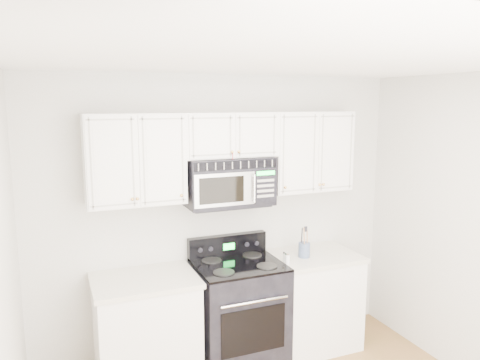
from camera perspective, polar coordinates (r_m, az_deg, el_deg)
room at (r=2.90m, az=9.96°, el=-12.11°), size 3.51×3.51×2.61m
base_cabinet_left at (r=4.24m, az=-11.34°, el=-17.84°), size 0.86×0.65×0.92m
base_cabinet_right at (r=4.76m, az=8.60°, el=-14.58°), size 0.86×0.65×0.92m
range at (r=4.41m, az=-0.18°, el=-15.65°), size 0.77×0.70×1.12m
upper_cabinets at (r=4.15m, az=-1.49°, el=3.61°), size 2.44×0.37×0.75m
microwave at (r=4.15m, az=-1.40°, el=-0.15°), size 0.77×0.44×0.43m
utensil_crock at (r=4.47m, az=7.83°, el=-8.39°), size 0.11×0.11×0.29m
shaker_salt at (r=4.26m, az=5.81°, el=-9.49°), size 0.05×0.05×0.11m
shaker_pepper at (r=4.34m, az=5.50°, el=-9.25°), size 0.04×0.04×0.10m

